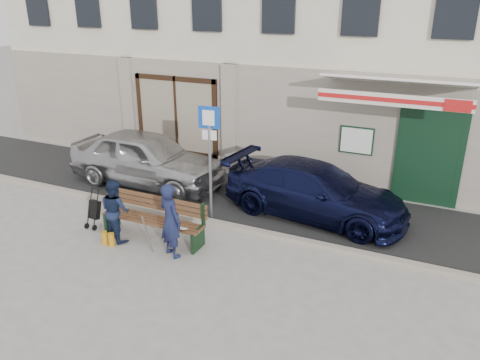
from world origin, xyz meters
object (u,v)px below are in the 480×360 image
Objects in this scene: car_silver at (146,158)px; man at (170,220)px; parking_sign at (210,145)px; woman at (115,210)px; stroller at (94,211)px; bench at (151,219)px; car_navy at (315,191)px.

car_silver is 4.13m from man.
parking_sign is at bearing -64.55° from man.
woman is (1.31, -2.99, -0.07)m from car_silver.
stroller is at bearing 2.81° from woman.
stroller is (0.46, -2.72, -0.36)m from car_silver.
bench is 0.78m from woman.
stroller is at bearing 128.54° from car_navy.
car_silver is 1.01× the size of car_navy.
woman is at bearing -151.38° from bench.
man reaches higher than woman.
car_navy is 4.87× the size of stroller.
car_silver is 2.84× the size of man.
man is at bearing -29.07° from bench.
car_silver reaches higher than bench.
car_silver is 4.87m from car_navy.
parking_sign is 2.15m from man.
car_silver is 3.29m from bench.
woman reaches higher than stroller.
car_navy is at bearing 41.79° from bench.
man is at bearing -163.25° from woman.
man is at bearing -137.19° from car_silver.
bench is 2.63× the size of stroller.
woman is at bearing -134.36° from parking_sign.
woman reaches higher than car_navy.
car_navy is 4.62m from woman.
woman is (-0.65, -0.36, 0.24)m from bench.
car_silver is 1.65× the size of parking_sign.
car_navy is 2.75m from parking_sign.
parking_sign reaches higher than car_navy.
man is 2.36m from stroller.
car_navy is at bearing -120.19° from woman.
woman is at bearing 19.38° from man.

